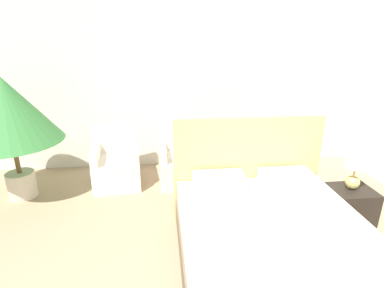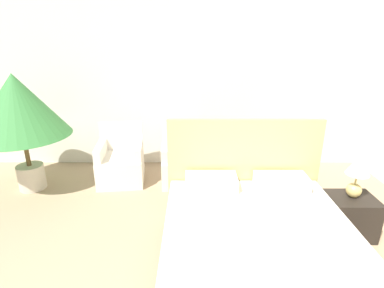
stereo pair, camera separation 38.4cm
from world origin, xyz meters
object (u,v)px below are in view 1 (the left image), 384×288
at_px(armchair_near_window_left, 117,167).
at_px(armchair_near_window_right, 181,164).
at_px(nightstand, 348,207).
at_px(table_lamp, 356,163).
at_px(bed, 276,252).
at_px(potted_palm, 6,112).

height_order(armchair_near_window_left, armchair_near_window_right, same).
relative_size(nightstand, table_lamp, 1.00).
bearing_deg(armchair_near_window_right, armchair_near_window_left, 177.63).
bearing_deg(bed, potted_palm, 147.91).
bearing_deg(potted_palm, table_lamp, -14.65).
bearing_deg(table_lamp, potted_palm, 165.35).
relative_size(bed, table_lamp, 4.44).
xyz_separation_m(bed, armchair_near_window_left, (-1.65, 2.07, -0.03)).
bearing_deg(table_lamp, armchair_near_window_right, 144.63).
xyz_separation_m(armchair_near_window_right, potted_palm, (-2.20, -0.25, 0.92)).
relative_size(bed, potted_palm, 1.32).
distance_m(potted_palm, table_lamp, 4.20).
height_order(bed, armchair_near_window_left, bed).
xyz_separation_m(armchair_near_window_right, nightstand, (1.84, -1.33, -0.04)).
xyz_separation_m(bed, armchair_near_window_right, (-0.69, 2.07, -0.03)).
bearing_deg(armchair_near_window_right, nightstand, -38.23).
bearing_deg(armchair_near_window_left, bed, -57.62).
distance_m(bed, armchair_near_window_right, 2.18).
distance_m(nightstand, table_lamp, 0.54).
bearing_deg(armchair_near_window_left, nightstand, -31.65).
bearing_deg(armchair_near_window_left, armchair_near_window_right, -6.20).
relative_size(bed, nightstand, 4.43).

